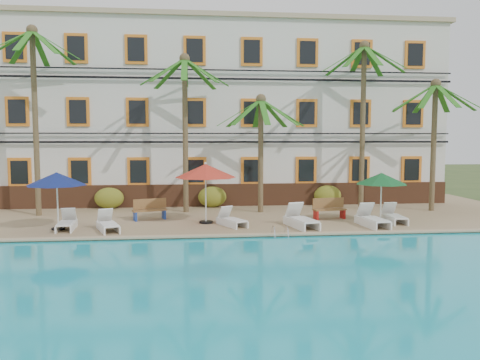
{
  "coord_description": "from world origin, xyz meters",
  "views": [
    {
      "loc": [
        -1.64,
        -17.99,
        3.85
      ],
      "look_at": [
        0.48,
        3.0,
        2.0
      ],
      "focal_mm": 35.0,
      "sensor_mm": 36.0,
      "label": 1
    }
  ],
  "objects": [
    {
      "name": "bench_left",
      "position": [
        -3.61,
        3.05,
        0.72
      ],
      "size": [
        1.57,
        0.95,
        0.93
      ],
      "color": "olive",
      "rests_on": "pool_deck"
    },
    {
      "name": "umbrella_blue",
      "position": [
        -7.01,
        1.06,
        2.27
      ],
      "size": [
        2.36,
        2.36,
        2.37
      ],
      "color": "black",
      "rests_on": "pool_deck"
    },
    {
      "name": "shrub_right",
      "position": [
        5.62,
        6.6,
        0.8
      ],
      "size": [
        1.5,
        0.9,
        1.1
      ],
      "primitive_type": "ellipsoid",
      "color": "#325F1B",
      "rests_on": "pool_deck"
    },
    {
      "name": "palm_c",
      "position": [
        1.67,
        4.68,
        4.07
      ],
      "size": [
        4.28,
        4.28,
        5.78
      ],
      "color": "brown",
      "rests_on": "pool_deck"
    },
    {
      "name": "pool_coping",
      "position": [
        0.0,
        -0.9,
        0.28
      ],
      "size": [
        30.0,
        0.35,
        0.06
      ],
      "primitive_type": "cube",
      "color": "tan",
      "rests_on": "pool_deck"
    },
    {
      "name": "lounger_e",
      "position": [
        5.72,
        0.48,
        0.55
      ],
      "size": [
        0.89,
        2.03,
        0.93
      ],
      "color": "white",
      "rests_on": "pool_deck"
    },
    {
      "name": "shrub_mid",
      "position": [
        -0.64,
        6.6,
        0.8
      ],
      "size": [
        1.5,
        0.9,
        1.1
      ],
      "primitive_type": "ellipsoid",
      "color": "#325F1B",
      "rests_on": "pool_deck"
    },
    {
      "name": "palm_d",
      "position": [
        7.02,
        5.3,
        5.7
      ],
      "size": [
        4.28,
        4.28,
        8.55
      ],
      "color": "brown",
      "rests_on": "pool_deck"
    },
    {
      "name": "lounger_b",
      "position": [
        -5.0,
        0.59,
        0.52
      ],
      "size": [
        1.2,
        1.87,
        0.83
      ],
      "color": "white",
      "rests_on": "pool_deck"
    },
    {
      "name": "hotel_building",
      "position": [
        0.0,
        9.98,
        5.37
      ],
      "size": [
        25.4,
        6.44,
        10.22
      ],
      "color": "silver",
      "rests_on": "pool_deck"
    },
    {
      "name": "palm_b",
      "position": [
        -2.0,
        5.11,
        5.23
      ],
      "size": [
        4.28,
        4.28,
        7.73
      ],
      "color": "brown",
      "rests_on": "pool_deck"
    },
    {
      "name": "ground",
      "position": [
        0.0,
        0.0,
        0.0
      ],
      "size": [
        100.0,
        100.0,
        0.0
      ],
      "primitive_type": "plane",
      "color": "#384C23",
      "rests_on": "ground"
    },
    {
      "name": "lounger_a",
      "position": [
        -6.68,
        1.05,
        0.51
      ],
      "size": [
        0.77,
        1.77,
        0.81
      ],
      "color": "white",
      "rests_on": "pool_deck"
    },
    {
      "name": "palm_a",
      "position": [
        -8.93,
        4.75,
        5.85
      ],
      "size": [
        4.28,
        4.28,
        8.83
      ],
      "color": "brown",
      "rests_on": "pool_deck"
    },
    {
      "name": "shrub_left",
      "position": [
        -5.98,
        6.6,
        0.8
      ],
      "size": [
        1.5,
        0.9,
        1.1
      ],
      "primitive_type": "ellipsoid",
      "color": "#325F1B",
      "rests_on": "pool_deck"
    },
    {
      "name": "lounger_f",
      "position": [
        6.99,
        1.25,
        0.52
      ],
      "size": [
        0.71,
        1.79,
        0.83
      ],
      "color": "white",
      "rests_on": "pool_deck"
    },
    {
      "name": "lounger_d",
      "position": [
        2.74,
        0.59,
        0.56
      ],
      "size": [
        1.16,
        2.16,
        0.97
      ],
      "color": "white",
      "rests_on": "pool_deck"
    },
    {
      "name": "pool_deck",
      "position": [
        0.0,
        5.0,
        0.12
      ],
      "size": [
        30.0,
        12.0,
        0.25
      ],
      "primitive_type": "cube",
      "color": "tan",
      "rests_on": "ground"
    },
    {
      "name": "swimming_pool",
      "position": [
        0.0,
        -7.0,
        0.1
      ],
      "size": [
        26.0,
        12.0,
        0.2
      ],
      "primitive_type": "cube",
      "color": "#19A8BF",
      "rests_on": "ground"
    },
    {
      "name": "palm_e",
      "position": [
        10.34,
        4.33,
        4.55
      ],
      "size": [
        4.28,
        4.28,
        6.58
      ],
      "color": "brown",
      "rests_on": "pool_deck"
    },
    {
      "name": "umbrella_green",
      "position": [
        6.43,
        1.31,
        2.14
      ],
      "size": [
        2.22,
        2.22,
        2.23
      ],
      "color": "black",
      "rests_on": "pool_deck"
    },
    {
      "name": "bench_right",
      "position": [
        4.47,
        2.48,
        0.72
      ],
      "size": [
        1.55,
        0.67,
        0.93
      ],
      "color": "olive",
      "rests_on": "pool_deck"
    },
    {
      "name": "umbrella_red",
      "position": [
        -1.11,
        1.91,
        2.49
      ],
      "size": [
        2.62,
        2.62,
        2.62
      ],
      "color": "black",
      "rests_on": "pool_deck"
    },
    {
      "name": "pool_ladder",
      "position": [
        1.58,
        -1.0,
        0.25
      ],
      "size": [
        0.54,
        0.74,
        0.74
      ],
      "color": "silver",
      "rests_on": "ground"
    },
    {
      "name": "lounger_c",
      "position": [
        -0.07,
        1.15,
        0.51
      ],
      "size": [
        1.27,
        1.76,
        0.79
      ],
      "color": "white",
      "rests_on": "pool_deck"
    }
  ]
}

